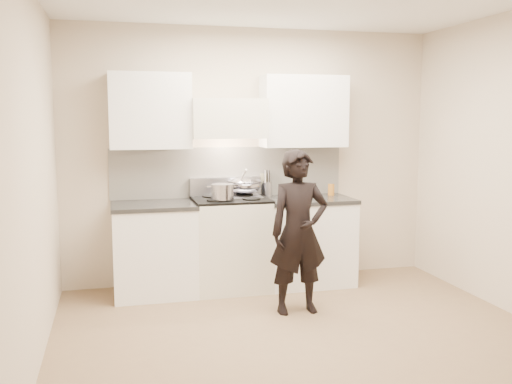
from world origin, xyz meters
TOP-DOWN VIEW (x-y plane):
  - ground_plane at (0.00, 0.00)m, footprint 4.00×4.00m
  - room_shell at (-0.06, 0.37)m, footprint 4.04×3.54m
  - stove at (-0.30, 1.42)m, footprint 0.76×0.65m
  - counter_right at (0.53, 1.43)m, footprint 0.92×0.67m
  - counter_left at (-1.08, 1.43)m, footprint 0.82×0.67m
  - wok at (-0.12, 1.57)m, footprint 0.37×0.45m
  - stock_pot at (-0.41, 1.28)m, footprint 0.32×0.24m
  - utensil_crock at (0.15, 1.67)m, footprint 0.11×0.11m
  - spice_jar at (0.43, 1.57)m, footprint 0.04×0.04m
  - oil_glass at (0.84, 1.55)m, footprint 0.07×0.07m
  - person at (0.15, 0.56)m, footprint 0.55×0.36m

SIDE VIEW (x-z plane):
  - ground_plane at x=0.00m, z-range 0.00..0.00m
  - counter_right at x=0.53m, z-range 0.00..0.92m
  - counter_left at x=-1.08m, z-range 0.00..0.92m
  - stove at x=-0.30m, z-range 0.00..0.95m
  - person at x=0.15m, z-range 0.00..1.48m
  - spice_jar at x=0.43m, z-range 0.92..1.02m
  - oil_glass at x=0.84m, z-range 0.92..1.04m
  - utensil_crock at x=0.15m, z-range 0.87..1.15m
  - stock_pot at x=-0.41m, z-range 0.96..1.11m
  - wok at x=-0.12m, z-range 0.91..1.20m
  - room_shell at x=-0.06m, z-range 0.25..2.95m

